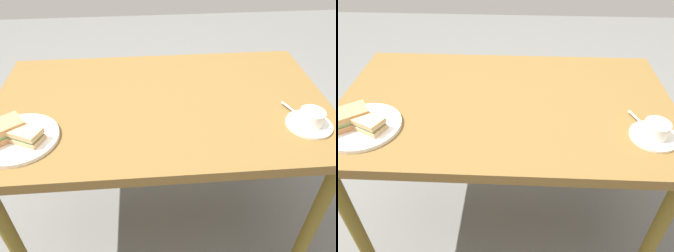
% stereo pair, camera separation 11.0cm
% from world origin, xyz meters
% --- Properties ---
extents(ground_plane, '(6.00, 6.00, 0.00)m').
position_xyz_m(ground_plane, '(0.00, 0.00, 0.00)').
color(ground_plane, slate).
extents(dining_table, '(1.31, 0.78, 0.77)m').
position_xyz_m(dining_table, '(0.00, 0.00, 0.68)').
color(dining_table, brown).
rests_on(dining_table, ground_plane).
extents(sandwich_plate, '(0.26, 0.26, 0.01)m').
position_xyz_m(sandwich_plate, '(0.49, 0.19, 0.78)').
color(sandwich_plate, white).
rests_on(sandwich_plate, dining_table).
extents(sandwich_front, '(0.14, 0.11, 0.05)m').
position_xyz_m(sandwich_front, '(0.46, 0.20, 0.81)').
color(sandwich_front, tan).
rests_on(sandwich_front, sandwich_plate).
extents(sandwich_back, '(0.17, 0.15, 0.06)m').
position_xyz_m(sandwich_back, '(0.54, 0.19, 0.81)').
color(sandwich_back, '#BE7E49').
rests_on(sandwich_back, sandwich_plate).
extents(coffee_saucer, '(0.16, 0.16, 0.01)m').
position_xyz_m(coffee_saucer, '(-0.51, 0.19, 0.78)').
color(coffee_saucer, white).
rests_on(coffee_saucer, dining_table).
extents(coffee_cup, '(0.08, 0.11, 0.05)m').
position_xyz_m(coffee_cup, '(-0.51, 0.19, 0.81)').
color(coffee_cup, white).
rests_on(coffee_cup, coffee_saucer).
extents(spoon, '(0.05, 0.10, 0.01)m').
position_xyz_m(spoon, '(-0.49, 0.12, 0.78)').
color(spoon, silver).
rests_on(spoon, coffee_saucer).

